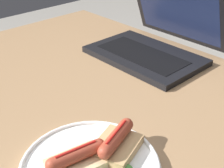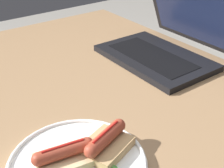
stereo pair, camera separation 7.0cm
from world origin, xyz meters
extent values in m
cube|color=#93704C|center=(0.00, 0.00, 0.75)|extent=(1.14, 0.88, 0.04)
cylinder|color=#93704C|center=(-0.47, 0.35, 0.37)|extent=(0.06, 0.06, 0.74)
cube|color=black|center=(-0.05, 0.27, 0.78)|extent=(0.34, 0.22, 0.02)
cube|color=black|center=(-0.05, 0.25, 0.79)|extent=(0.28, 0.12, 0.00)
cube|color=black|center=(-0.05, 0.41, 0.89)|extent=(0.34, 0.08, 0.19)
cube|color=#192347|center=(-0.05, 0.41, 0.89)|extent=(0.30, 0.07, 0.17)
cylinder|color=white|center=(0.20, -0.15, 0.78)|extent=(0.25, 0.25, 0.01)
torus|color=white|center=(0.20, -0.15, 0.79)|extent=(0.25, 0.25, 0.01)
cube|color=tan|center=(0.20, -0.09, 0.79)|extent=(0.10, 0.11, 0.02)
cylinder|color=#9E3D28|center=(0.20, -0.09, 0.82)|extent=(0.05, 0.09, 0.03)
sphere|color=#9E3D28|center=(0.19, -0.05, 0.82)|extent=(0.03, 0.03, 0.03)
sphere|color=#9E3D28|center=(0.21, -0.13, 0.82)|extent=(0.03, 0.03, 0.03)
cylinder|color=red|center=(0.20, -0.09, 0.83)|extent=(0.03, 0.07, 0.01)
cube|color=#D6B784|center=(0.18, -0.17, 0.79)|extent=(0.08, 0.11, 0.01)
cylinder|color=#9E3D28|center=(0.18, -0.17, 0.81)|extent=(0.04, 0.09, 0.02)
sphere|color=#9E3D28|center=(0.19, -0.12, 0.81)|extent=(0.02, 0.02, 0.02)
sphere|color=#9E3D28|center=(0.17, -0.21, 0.81)|extent=(0.02, 0.02, 0.02)
cylinder|color=red|center=(0.18, -0.17, 0.82)|extent=(0.02, 0.08, 0.01)
ellipsoid|color=#4C8E3D|center=(0.25, -0.11, 0.79)|extent=(0.03, 0.02, 0.01)
camera|label=1|loc=(0.52, -0.40, 1.18)|focal=50.00mm
camera|label=2|loc=(0.56, -0.34, 1.18)|focal=50.00mm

